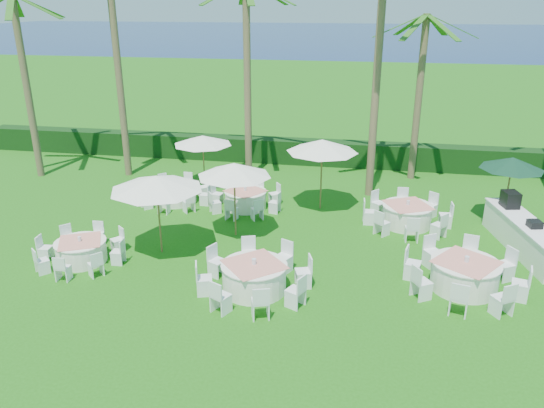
{
  "coord_description": "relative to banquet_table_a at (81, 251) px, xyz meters",
  "views": [
    {
      "loc": [
        3.3,
        -13.87,
        7.84
      ],
      "look_at": [
        0.28,
        2.71,
        1.3
      ],
      "focal_mm": 35.0,
      "sensor_mm": 36.0,
      "label": 1
    }
  ],
  "objects": [
    {
      "name": "palm_b",
      "position": [
        3.37,
        9.31,
        4.37
      ],
      "size": [
        4.36,
        4.26,
        8.58
      ],
      "color": "brown",
      "rests_on": "ground"
    },
    {
      "name": "umbrella_b",
      "position": [
        4.33,
        2.87,
        2.05
      ],
      "size": [
        2.56,
        2.56,
        2.66
      ],
      "color": "brown",
      "rests_on": "ground"
    },
    {
      "name": "palm_a",
      "position": [
        -2.37,
        8.69,
        5.13
      ],
      "size": [
        4.34,
        4.3,
        10.07
      ],
      "color": "brown",
      "rests_on": "ground"
    },
    {
      "name": "umbrella_a",
      "position": [
        2.25,
        1.1,
        2.05
      ],
      "size": [
        2.98,
        2.98,
        2.66
      ],
      "color": "brown",
      "rests_on": "ground"
    },
    {
      "name": "umbrella_c",
      "position": [
        1.67,
        7.79,
        1.72
      ],
      "size": [
        2.57,
        2.57,
        2.3
      ],
      "color": "brown",
      "rests_on": "ground"
    },
    {
      "name": "banquet_table_c",
      "position": [
        11.72,
        0.43,
        0.08
      ],
      "size": [
        3.41,
        3.41,
        1.02
      ],
      "color": "white",
      "rests_on": "ground"
    },
    {
      "name": "banquet_table_e",
      "position": [
        4.1,
        5.45,
        0.02
      ],
      "size": [
        2.93,
        2.93,
        0.89
      ],
      "color": "white",
      "rests_on": "ground"
    },
    {
      "name": "palm_c",
      "position": [
        8.93,
        7.94,
        5.12
      ],
      "size": [
        4.11,
        4.4,
        10.04
      ],
      "color": "brown",
      "rests_on": "ground"
    },
    {
      "name": "buffet_table",
      "position": [
        14.03,
        3.38,
        0.19
      ],
      "size": [
        1.87,
        4.61,
        1.6
      ],
      "color": "white",
      "rests_on": "ground"
    },
    {
      "name": "ground",
      "position": [
        5.38,
        0.07,
        -0.37
      ],
      "size": [
        120.0,
        120.0,
        0.0
      ],
      "primitive_type": "plane",
      "color": "#1C5C0F",
      "rests_on": "ground"
    },
    {
      "name": "umbrella_d",
      "position": [
        7.04,
        5.96,
        2.2
      ],
      "size": [
        2.78,
        2.78,
        2.83
      ],
      "color": "brown",
      "rests_on": "ground"
    },
    {
      "name": "palm_d",
      "position": [
        10.85,
        10.57,
        3.7
      ],
      "size": [
        4.4,
        4.0,
        7.28
      ],
      "color": "brown",
      "rests_on": "ground"
    },
    {
      "name": "hedge",
      "position": [
        5.38,
        12.07,
        0.23
      ],
      "size": [
        34.0,
        1.0,
        1.2
      ],
      "primitive_type": "cube",
      "color": "black",
      "rests_on": "ground"
    },
    {
      "name": "banquet_table_d",
      "position": [
        1.14,
        5.58,
        0.02
      ],
      "size": [
        2.93,
        2.93,
        0.9
      ],
      "color": "white",
      "rests_on": "ground"
    },
    {
      "name": "banquet_table_a",
      "position": [
        0.0,
        0.0,
        0.0
      ],
      "size": [
        2.81,
        2.81,
        0.86
      ],
      "color": "white",
      "rests_on": "ground"
    },
    {
      "name": "umbrella_green",
      "position": [
        13.94,
        5.82,
        1.92
      ],
      "size": [
        2.28,
        2.28,
        2.51
      ],
      "color": "brown",
      "rests_on": "ground"
    },
    {
      "name": "palm_f",
      "position": [
        -6.42,
        7.81,
        4.09
      ],
      "size": [
        4.4,
        4.01,
        8.04
      ],
      "color": "brown",
      "rests_on": "ground"
    },
    {
      "name": "ocean",
      "position": [
        5.38,
        102.07,
        -0.37
      ],
      "size": [
        260.0,
        260.0,
        0.0
      ],
      "primitive_type": "plane",
      "color": "navy",
      "rests_on": "ground"
    },
    {
      "name": "banquet_table_b",
      "position": [
        5.79,
        -0.75,
        0.06
      ],
      "size": [
        3.27,
        3.27,
        1.0
      ],
      "color": "white",
      "rests_on": "ground"
    },
    {
      "name": "banquet_table_f",
      "position": [
        10.34,
        4.84,
        0.05
      ],
      "size": [
        3.22,
        3.22,
        0.97
      ],
      "color": "white",
      "rests_on": "ground"
    }
  ]
}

